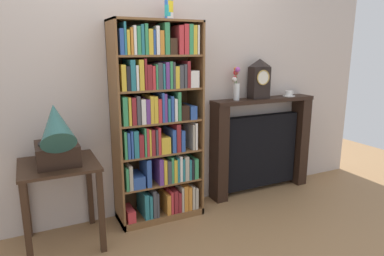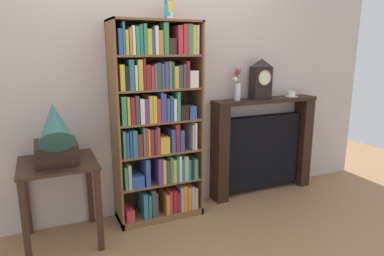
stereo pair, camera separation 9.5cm
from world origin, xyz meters
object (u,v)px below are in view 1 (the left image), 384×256
object	(u,v)px
cup_stack	(169,9)
side_table_left	(60,182)
mantel_clock	(259,79)
flower_vase	(236,84)
bookshelf	(158,124)
fireplace_mantel	(261,146)
gramophone	(56,137)
teacup_with_saucer	(289,94)

from	to	relation	value
cup_stack	side_table_left	bearing A→B (deg)	-172.02
cup_stack	mantel_clock	size ratio (longest dim) A/B	0.47
flower_vase	mantel_clock	bearing A→B (deg)	-2.18
bookshelf	fireplace_mantel	size ratio (longest dim) A/B	1.49
fireplace_mantel	flower_vase	distance (m)	0.77
mantel_clock	flower_vase	bearing A→B (deg)	177.82
cup_stack	bookshelf	bearing A→B (deg)	-165.11
gramophone	teacup_with_saucer	xyz separation A→B (m)	(2.39, 0.24, 0.16)
teacup_with_saucer	mantel_clock	bearing A→B (deg)	-179.64
fireplace_mantel	mantel_clock	bearing A→B (deg)	-164.04
side_table_left	teacup_with_saucer	xyz separation A→B (m)	(2.39, 0.17, 0.53)
side_table_left	fireplace_mantel	world-z (taller)	fireplace_mantel
gramophone	fireplace_mantel	bearing A→B (deg)	7.25
bookshelf	flower_vase	bearing A→B (deg)	5.34
gramophone	flower_vase	world-z (taller)	flower_vase
side_table_left	fireplace_mantel	xyz separation A→B (m)	(2.05, 0.19, -0.02)
gramophone	teacup_with_saucer	bearing A→B (deg)	5.81
flower_vase	gramophone	bearing A→B (deg)	-171.65
bookshelf	cup_stack	bearing A→B (deg)	14.89
teacup_with_saucer	flower_vase	bearing A→B (deg)	179.34
bookshelf	gramophone	bearing A→B (deg)	-168.62
cup_stack	fireplace_mantel	bearing A→B (deg)	2.91
fireplace_mantel	mantel_clock	size ratio (longest dim) A/B	2.94
mantel_clock	bookshelf	bearing A→B (deg)	-176.45
fireplace_mantel	flower_vase	bearing A→B (deg)	-178.28
mantel_clock	teacup_with_saucer	distance (m)	0.44
bookshelf	fireplace_mantel	world-z (taller)	bookshelf
bookshelf	flower_vase	distance (m)	0.92
flower_vase	teacup_with_saucer	size ratio (longest dim) A/B	2.43
side_table_left	mantel_clock	xyz separation A→B (m)	(1.98, 0.17, 0.71)
bookshelf	cup_stack	distance (m)	0.99
mantel_clock	teacup_with_saucer	world-z (taller)	mantel_clock
mantel_clock	flower_vase	distance (m)	0.27
teacup_with_saucer	cup_stack	bearing A→B (deg)	-178.52
fireplace_mantel	teacup_with_saucer	xyz separation A→B (m)	(0.33, -0.02, 0.55)
teacup_with_saucer	bookshelf	bearing A→B (deg)	-177.29
bookshelf	mantel_clock	bearing A→B (deg)	3.55
bookshelf	side_table_left	xyz separation A→B (m)	(-0.85, -0.10, -0.35)
side_table_left	fireplace_mantel	bearing A→B (deg)	5.35
gramophone	fireplace_mantel	world-z (taller)	gramophone
gramophone	side_table_left	bearing A→B (deg)	90.00
side_table_left	gramophone	size ratio (longest dim) A/B	1.25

